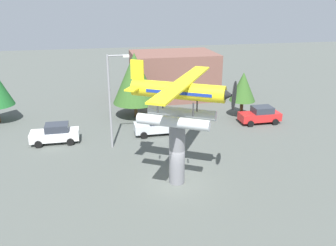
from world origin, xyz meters
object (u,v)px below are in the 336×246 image
at_px(tree_center_back, 243,87).
at_px(car_far_red, 260,115).
at_px(display_pedestal, 177,153).
at_px(tree_east, 135,78).
at_px(floatplane_monument, 179,98).
at_px(car_mid_silver, 157,125).
at_px(car_near_white, 55,133).
at_px(streetlight_primary, 112,96).
at_px(storefront_building, 173,75).

bearing_deg(tree_center_back, car_far_red, -62.71).
bearing_deg(display_pedestal, tree_east, 94.19).
bearing_deg(floatplane_monument, display_pedestal, 180.00).
xyz_separation_m(car_mid_silver, tree_center_back, (9.83, 3.08, 2.48)).
bearing_deg(tree_center_back, display_pedestal, -129.13).
distance_m(display_pedestal, car_far_red, 15.27).
relative_size(floatplane_monument, tree_center_back, 1.93).
xyz_separation_m(car_near_white, tree_center_back, (19.10, 3.27, 2.48)).
height_order(display_pedestal, tree_east, tree_east).
distance_m(streetlight_primary, tree_east, 8.16).
distance_m(car_mid_silver, tree_east, 6.53).
bearing_deg(car_near_white, car_mid_silver, -178.79).
relative_size(display_pedestal, car_mid_silver, 1.07).
bearing_deg(streetlight_primary, tree_east, 69.73).
xyz_separation_m(floatplane_monument, tree_center_back, (10.00, 12.50, -2.82)).
relative_size(storefront_building, tree_center_back, 2.12).
distance_m(car_mid_silver, streetlight_primary, 6.08).
height_order(streetlight_primary, tree_center_back, streetlight_primary).
relative_size(floatplane_monument, car_mid_silver, 2.27).
distance_m(floatplane_monument, car_mid_silver, 10.81).
height_order(storefront_building, tree_center_back, storefront_building).
height_order(car_near_white, tree_east, tree_east).
xyz_separation_m(car_far_red, streetlight_primary, (-15.16, -3.13, 3.78)).
height_order(car_far_red, storefront_building, storefront_building).
relative_size(car_mid_silver, tree_center_back, 0.85).
bearing_deg(floatplane_monument, streetlight_primary, 149.79).
relative_size(car_far_red, tree_center_back, 0.85).
distance_m(display_pedestal, car_near_white, 12.90).
bearing_deg(tree_east, car_near_white, -144.81).
bearing_deg(display_pedestal, floatplane_monument, -30.48).
relative_size(car_near_white, tree_center_back, 0.85).
xyz_separation_m(car_near_white, tree_east, (7.91, 5.58, 3.44)).
bearing_deg(storefront_building, tree_east, -128.49).
bearing_deg(car_near_white, tree_east, -144.81).
relative_size(car_near_white, car_mid_silver, 1.00).
bearing_deg(car_near_white, storefront_building, -136.82).
xyz_separation_m(display_pedestal, car_near_white, (-8.98, 9.16, -1.38)).
xyz_separation_m(display_pedestal, car_mid_silver, (0.29, 9.35, -1.38)).
distance_m(tree_east, tree_center_back, 11.47).
height_order(display_pedestal, car_far_red, display_pedestal).
xyz_separation_m(floatplane_monument, storefront_building, (4.59, 22.07, -3.32)).
bearing_deg(tree_east, streetlight_primary, -110.27).
xyz_separation_m(car_near_white, car_mid_silver, (9.27, 0.20, 0.00)).
bearing_deg(tree_east, tree_center_back, -11.62).
distance_m(car_near_white, tree_east, 10.27).
xyz_separation_m(display_pedestal, storefront_building, (4.70, 22.00, 0.61)).
relative_size(car_mid_silver, car_far_red, 1.00).
height_order(floatplane_monument, tree_east, floatplane_monument).
distance_m(storefront_building, tree_center_back, 11.01).
height_order(car_mid_silver, streetlight_primary, streetlight_primary).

